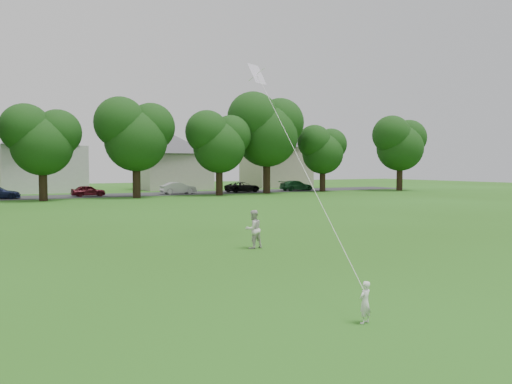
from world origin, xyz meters
TOP-DOWN VIEW (x-y plane):
  - ground at (0.00, 0.00)m, footprint 160.00×160.00m
  - street at (0.00, 42.00)m, footprint 90.00×7.00m
  - toddler at (0.14, -3.99)m, footprint 0.35×0.28m
  - older_boy at (2.50, 4.94)m, footprint 0.78×0.65m
  - kite at (2.17, 1.85)m, footprint 2.58×6.26m
  - tree_row at (4.89, 36.39)m, footprint 81.48×9.32m
  - parked_cars at (1.08, 41.00)m, footprint 61.52×2.46m
  - house_row at (-0.25, 52.00)m, footprint 76.44×13.46m

SIDE VIEW (x-z plane):
  - ground at x=0.00m, z-range 0.00..0.00m
  - street at x=0.00m, z-range 0.00..0.01m
  - toddler at x=0.14m, z-range 0.00..0.84m
  - parked_cars at x=1.08m, z-range -0.02..1.27m
  - older_boy at x=2.50m, z-range 0.00..1.45m
  - kite at x=2.17m, z-range -3.13..10.83m
  - house_row at x=-0.25m, z-range -0.14..10.46m
  - tree_row at x=4.89m, z-range 0.62..12.23m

